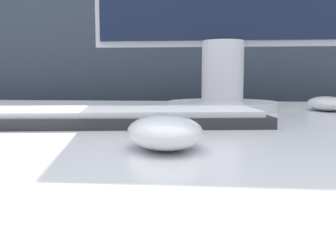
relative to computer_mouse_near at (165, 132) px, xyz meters
name	(u,v)px	position (x,y,z in m)	size (l,w,h in m)	color
partition_panel	(199,121)	(0.02, 0.94, -0.09)	(5.00, 0.03, 1.38)	#333D4C
computer_mouse_near	(165,132)	(0.00, 0.00, 0.00)	(0.10, 0.12, 0.03)	white
keyboard	(119,117)	(-0.09, 0.20, -0.01)	(0.46, 0.21, 0.02)	#28282D
computer_mouse_far	(327,104)	(0.30, 0.48, 0.00)	(0.09, 0.12, 0.03)	silver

